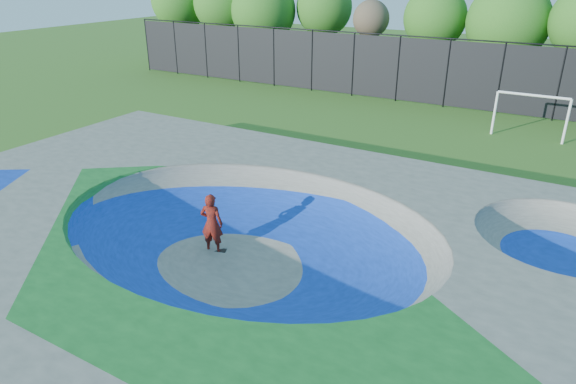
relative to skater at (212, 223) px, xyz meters
name	(u,v)px	position (x,y,z in m)	size (l,w,h in m)	color
ground	(248,268)	(1.40, -0.26, -0.93)	(120.00, 120.00, 0.00)	#35621B
skate_deck	(247,244)	(1.40, -0.26, -0.18)	(22.00, 14.00, 1.50)	gray
skater	(212,223)	(0.00, 0.00, 0.00)	(0.67, 0.44, 1.85)	red
skateboard	(214,250)	(0.00, 0.00, -0.90)	(0.78, 0.22, 0.05)	black
soccer_goal	(531,108)	(6.59, 16.47, 0.62)	(3.36, 0.12, 2.22)	white
fence	(447,72)	(1.40, 20.74, 1.17)	(48.09, 0.09, 4.04)	black
treeline	(482,16)	(2.01, 25.69, 3.97)	(52.10, 6.96, 7.72)	#463323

